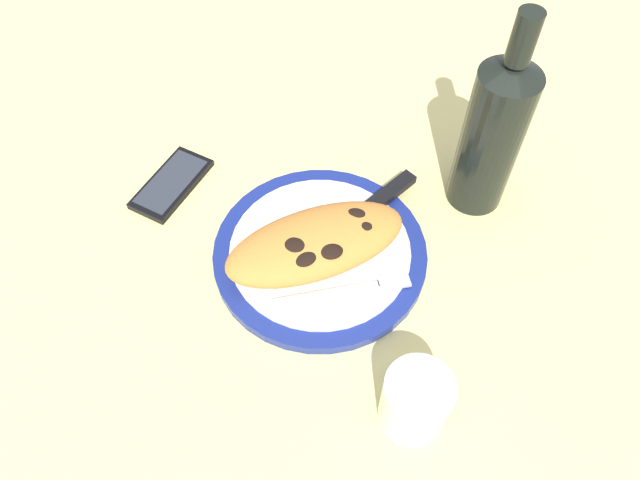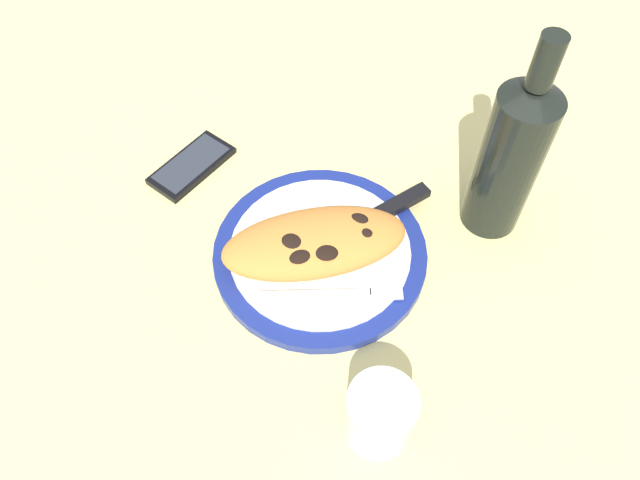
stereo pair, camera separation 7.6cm
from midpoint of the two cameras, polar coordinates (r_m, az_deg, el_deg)
The scene contains 8 objects.
ground_plane at distance 80.01cm, azimuth 2.70°, elevation -2.40°, with size 150.00×150.00×3.00cm, color #E5D684.
plate at distance 78.00cm, azimuth 2.77°, elevation -1.45°, with size 27.71×27.71×1.87cm.
calzone at distance 74.68cm, azimuth 2.38°, elevation -0.46°, with size 25.31×16.39×4.98cm.
fork at distance 73.75cm, azimuth 5.28°, elevation -5.23°, with size 17.64×3.47×0.40cm.
knife at distance 80.69cm, azimuth 8.55°, elevation 2.28°, with size 18.54×15.17×1.20cm.
smartphone at distance 88.98cm, azimuth -9.73°, elevation 6.83°, with size 11.88×13.74×1.16cm.
water_glass at distance 66.35cm, azimuth 9.06°, elevation -16.48°, with size 7.37×7.37×8.30cm.
wine_bottle at distance 78.03cm, azimuth 20.31°, elevation 7.27°, with size 7.68×7.68×29.22cm.
Camera 2 is at (3.57, -43.21, 65.85)cm, focal length 33.74 mm.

